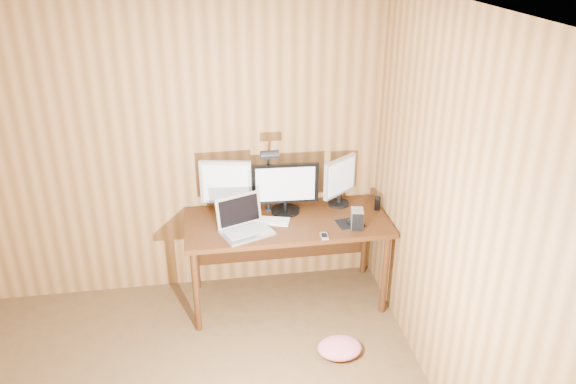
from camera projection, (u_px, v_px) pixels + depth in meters
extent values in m
plane|color=silver|center=(107.00, 29.00, 2.09)|extent=(4.00, 4.00, 0.00)
plane|color=olive|center=(163.00, 151.00, 4.41)|extent=(4.00, 0.00, 4.00)
plane|color=olive|center=(494.00, 271.00, 2.87)|extent=(0.00, 4.00, 4.00)
cube|color=#40210D|center=(287.00, 222.00, 4.43)|extent=(1.60, 0.70, 0.04)
cube|color=#40210D|center=(281.00, 233.00, 4.83)|extent=(1.48, 0.02, 0.51)
cylinder|color=#40210D|center=(196.00, 292.00, 4.23)|extent=(0.05, 0.05, 0.71)
cylinder|color=#40210D|center=(196.00, 252.00, 4.75)|extent=(0.05, 0.05, 0.71)
cylinder|color=#40210D|center=(385.00, 275.00, 4.44)|extent=(0.05, 0.05, 0.71)
cylinder|color=#40210D|center=(365.00, 238.00, 4.95)|extent=(0.05, 0.05, 0.71)
cylinder|color=black|center=(285.00, 210.00, 4.55)|extent=(0.23, 0.23, 0.02)
cylinder|color=black|center=(285.00, 206.00, 4.53)|extent=(0.03, 0.03, 0.07)
cube|color=black|center=(285.00, 183.00, 4.45)|extent=(0.53, 0.06, 0.33)
cube|color=silver|center=(285.00, 184.00, 4.43)|extent=(0.47, 0.03, 0.28)
cylinder|color=black|center=(227.00, 213.00, 4.52)|extent=(0.19, 0.19, 0.02)
cylinder|color=black|center=(227.00, 207.00, 4.49)|extent=(0.04, 0.04, 0.09)
cube|color=silver|center=(226.00, 182.00, 4.40)|extent=(0.41, 0.11, 0.35)
cube|color=silver|center=(225.00, 183.00, 4.38)|extent=(0.35, 0.07, 0.30)
cylinder|color=black|center=(339.00, 203.00, 4.67)|extent=(0.17, 0.17, 0.02)
cylinder|color=black|center=(339.00, 198.00, 4.65)|extent=(0.03, 0.03, 0.08)
cube|color=silver|center=(340.00, 177.00, 4.57)|extent=(0.31, 0.25, 0.31)
cube|color=silver|center=(342.00, 177.00, 4.55)|extent=(0.26, 0.20, 0.27)
cube|color=silver|center=(247.00, 233.00, 4.22)|extent=(0.44, 0.37, 0.02)
cube|color=silver|center=(239.00, 210.00, 4.27)|extent=(0.36, 0.19, 0.24)
cube|color=black|center=(239.00, 210.00, 4.27)|extent=(0.31, 0.15, 0.20)
cube|color=#B2B2B7|center=(247.00, 231.00, 4.22)|extent=(0.35, 0.26, 0.00)
cube|color=silver|center=(263.00, 220.00, 4.40)|extent=(0.43, 0.24, 0.02)
cube|color=white|center=(263.00, 219.00, 4.40)|extent=(0.40, 0.21, 0.00)
cube|color=black|center=(350.00, 223.00, 4.37)|extent=(0.22, 0.19, 0.00)
ellipsoid|color=black|center=(350.00, 221.00, 4.36)|extent=(0.07, 0.11, 0.03)
cube|color=silver|center=(357.00, 218.00, 4.29)|extent=(0.11, 0.14, 0.14)
cube|color=black|center=(358.00, 223.00, 4.24)|extent=(0.09, 0.02, 0.14)
cube|color=silver|center=(324.00, 236.00, 4.18)|extent=(0.06, 0.11, 0.01)
cube|color=black|center=(324.00, 235.00, 4.18)|extent=(0.04, 0.06, 0.00)
cylinder|color=black|center=(377.00, 203.00, 4.57)|extent=(0.05, 0.05, 0.11)
cube|color=black|center=(268.00, 211.00, 4.59)|extent=(0.05, 0.06, 0.06)
cylinder|color=black|center=(268.00, 188.00, 4.50)|extent=(0.03, 0.03, 0.39)
sphere|color=black|center=(268.00, 166.00, 4.42)|extent=(0.04, 0.04, 0.04)
cylinder|color=black|center=(268.00, 160.00, 4.33)|extent=(0.02, 0.14, 0.16)
cylinder|color=black|center=(270.00, 155.00, 4.23)|extent=(0.14, 0.07, 0.07)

